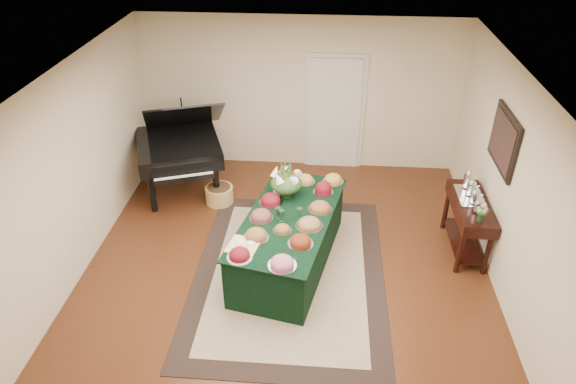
# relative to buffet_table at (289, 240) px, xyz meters

# --- Properties ---
(ground) EXTENTS (6.00, 6.00, 0.00)m
(ground) POSITION_rel_buffet_table_xyz_m (-0.03, -0.13, -0.39)
(ground) COLOR black
(ground) RESTS_ON ground
(area_rug) EXTENTS (2.55, 3.56, 0.01)m
(area_rug) POSITION_rel_buffet_table_xyz_m (0.02, -0.24, -0.39)
(area_rug) COLOR black
(area_rug) RESTS_ON ground
(kitchen_doorway) EXTENTS (1.05, 0.07, 2.10)m
(kitchen_doorway) POSITION_rel_buffet_table_xyz_m (0.57, 2.84, 0.63)
(kitchen_doorway) COLOR beige
(kitchen_doorway) RESTS_ON ground
(buffet_table) EXTENTS (1.53, 2.46, 0.78)m
(buffet_table) POSITION_rel_buffet_table_xyz_m (0.00, 0.00, 0.00)
(buffet_table) COLOR black
(buffet_table) RESTS_ON ground
(food_platters) EXTENTS (1.39, 2.34, 0.14)m
(food_platters) POSITION_rel_buffet_table_xyz_m (0.01, 0.06, 0.43)
(food_platters) COLOR white
(food_platters) RESTS_ON buffet_table
(cutting_board) EXTENTS (0.43, 0.43, 0.10)m
(cutting_board) POSITION_rel_buffet_table_xyz_m (-0.50, -0.66, 0.42)
(cutting_board) COLOR tan
(cutting_board) RESTS_ON buffet_table
(green_goblets) EXTENTS (0.36, 0.14, 0.18)m
(green_goblets) POSITION_rel_buffet_table_xyz_m (-0.03, -0.09, 0.48)
(green_goblets) COLOR #14331C
(green_goblets) RESTS_ON buffet_table
(floral_centerpiece) EXTENTS (0.45, 0.45, 0.45)m
(floral_centerpiece) POSITION_rel_buffet_table_xyz_m (-0.08, 0.50, 0.65)
(floral_centerpiece) COLOR #14331C
(floral_centerpiece) RESTS_ON buffet_table
(grand_piano) EXTENTS (1.69, 1.87, 1.63)m
(grand_piano) POSITION_rel_buffet_table_xyz_m (-1.94, 1.78, 0.41)
(grand_piano) COLOR black
(grand_piano) RESTS_ON ground
(wicker_basket) EXTENTS (0.46, 0.46, 0.28)m
(wicker_basket) POSITION_rel_buffet_table_xyz_m (-1.26, 1.43, -0.25)
(wicker_basket) COLOR #A98544
(wicker_basket) RESTS_ON ground
(mahogany_sideboard) EXTENTS (0.45, 1.21, 0.81)m
(mahogany_sideboard) POSITION_rel_buffet_table_xyz_m (2.47, 0.49, 0.23)
(mahogany_sideboard) COLOR black
(mahogany_sideboard) RESTS_ON ground
(tea_service) EXTENTS (0.34, 0.74, 0.30)m
(tea_service) POSITION_rel_buffet_table_xyz_m (2.47, 0.61, 0.53)
(tea_service) COLOR white
(tea_service) RESTS_ON mahogany_sideboard
(pink_bouquet) EXTENTS (0.17, 0.17, 0.21)m
(pink_bouquet) POSITION_rel_buffet_table_xyz_m (2.47, 0.05, 0.56)
(pink_bouquet) COLOR #14331C
(pink_bouquet) RESTS_ON mahogany_sideboard
(wall_painting) EXTENTS (0.05, 0.95, 0.75)m
(wall_painting) POSITION_rel_buffet_table_xyz_m (2.69, 0.49, 1.36)
(wall_painting) COLOR black
(wall_painting) RESTS_ON ground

